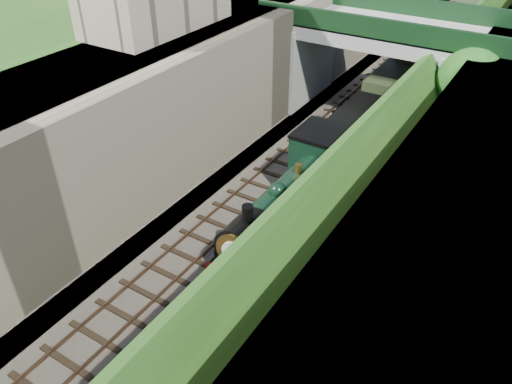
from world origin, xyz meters
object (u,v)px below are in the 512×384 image
tree (473,84)px  tender (357,139)px  road_bridge (399,61)px  locomotive (295,200)px

tree → tender: tree is taller
road_bridge → tree: road_bridge is taller
road_bridge → tree: 5.81m
road_bridge → tender: 7.02m
road_bridge → locomotive: (0.26, -13.93, -2.18)m
locomotive → tender: (-0.00, 7.36, -0.27)m
tree → tender: 6.66m
road_bridge → locomotive: 14.10m
road_bridge → locomotive: road_bridge is taller
road_bridge → tender: size_ratio=2.67×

